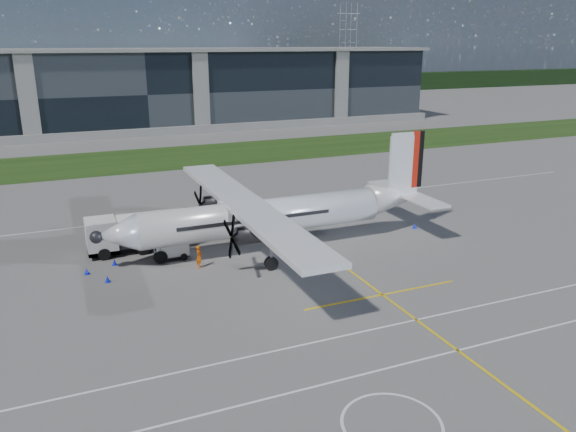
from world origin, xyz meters
TOP-DOWN VIEW (x-y plane):
  - ground at (0.00, 40.00)m, footprint 400.00×400.00m
  - grass_strip at (0.00, 48.00)m, footprint 400.00×18.00m
  - terminal_building at (0.00, 80.00)m, footprint 120.00×20.00m
  - tree_line at (0.00, 140.00)m, footprint 400.00×6.00m
  - pylon_east at (85.00, 150.00)m, footprint 9.00×4.60m
  - yellow_taxiway_centerline at (3.00, 10.00)m, footprint 0.20×70.00m
  - white_lane_line at (0.00, -14.00)m, footprint 90.00×0.15m
  - turboprop_aircraft at (-0.33, 5.88)m, footprint 29.30×30.38m
  - fuel_tanker_truck at (-11.87, 9.57)m, footprint 8.69×2.82m
  - baggage_tug at (-9.10, 6.57)m, footprint 2.80×1.68m
  - ground_crew_person at (-7.49, 3.79)m, footprint 0.97×1.03m
  - safety_cone_tail at (13.60, 5.29)m, footprint 0.36×0.36m
  - safety_cone_stbdwing at (-2.24, 20.68)m, footprint 0.36×0.36m
  - safety_cone_nose_stbd at (-13.55, 6.88)m, footprint 0.36×0.36m
  - safety_cone_fwd at (-15.69, 5.81)m, footprint 0.36×0.36m
  - safety_cone_nose_port at (-14.40, 3.68)m, footprint 0.36×0.36m

SIDE VIEW (x-z plane):
  - ground at x=0.00m, z-range 0.00..0.00m
  - yellow_taxiway_centerline at x=3.00m, z-range 0.00..0.01m
  - white_lane_line at x=0.00m, z-range 0.00..0.01m
  - grass_strip at x=0.00m, z-range 0.00..0.04m
  - safety_cone_tail at x=13.60m, z-range 0.00..0.50m
  - safety_cone_stbdwing at x=-2.24m, z-range 0.00..0.50m
  - safety_cone_nose_stbd at x=-13.55m, z-range 0.00..0.50m
  - safety_cone_fwd at x=-15.69m, z-range 0.00..0.50m
  - safety_cone_nose_port at x=-14.40m, z-range 0.00..0.50m
  - baggage_tug at x=-9.10m, z-range 0.00..1.68m
  - ground_crew_person at x=-7.49m, z-range 0.00..2.06m
  - fuel_tanker_truck at x=-11.87m, z-range 0.00..3.26m
  - tree_line at x=0.00m, z-range 0.00..6.00m
  - turboprop_aircraft at x=-0.33m, z-range 0.00..9.11m
  - terminal_building at x=0.00m, z-range 0.00..15.00m
  - pylon_east at x=85.00m, z-range 0.00..30.00m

